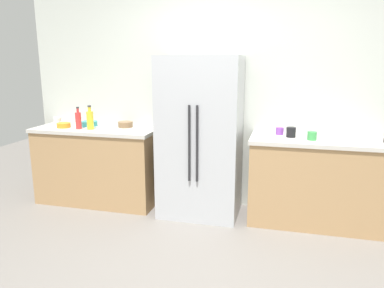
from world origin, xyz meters
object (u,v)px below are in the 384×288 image
at_px(refrigerator, 200,137).
at_px(cup_a, 57,121).
at_px(cup_b, 280,131).
at_px(cup_d, 312,136).
at_px(bowl_c, 64,125).
at_px(cup_c, 291,132).
at_px(bowl_a, 89,124).
at_px(bottle_a, 78,120).
at_px(bottle_b, 90,120).
at_px(bowl_b, 125,124).

distance_m(refrigerator, cup_a, 1.79).
xyz_separation_m(cup_b, cup_d, (0.31, -0.20, 0.01)).
height_order(cup_d, bowl_c, cup_d).
distance_m(cup_c, bowl_a, 2.34).
height_order(bottle_a, cup_a, bottle_a).
relative_size(cup_a, bowl_a, 0.55).
height_order(bottle_a, bowl_a, bottle_a).
relative_size(cup_b, bowl_c, 0.54).
height_order(cup_b, bowl_c, cup_b).
xyz_separation_m(bottle_a, bowl_c, (-0.22, 0.03, -0.07)).
relative_size(bowl_a, bowl_c, 1.21).
relative_size(cup_c, cup_d, 1.11).
bearing_deg(cup_a, refrigerator, -1.78).
bearing_deg(bowl_c, refrigerator, 1.52).
height_order(bottle_b, cup_a, bottle_b).
relative_size(refrigerator, bowl_c, 11.05).
relative_size(cup_a, bowl_c, 0.67).
bearing_deg(bottle_b, bowl_b, 34.63).
bearing_deg(bowl_c, cup_c, 1.90).
bearing_deg(bottle_a, cup_a, 160.06).
bearing_deg(bottle_b, cup_d, 0.49).
bearing_deg(refrigerator, bottle_a, -176.88).
distance_m(bottle_b, cup_a, 0.53).
height_order(cup_d, bowl_a, cup_d).
distance_m(cup_b, cup_d, 0.37).
relative_size(bottle_a, bottle_b, 0.93).
distance_m(cup_b, cup_c, 0.16).
height_order(refrigerator, bottle_a, refrigerator).
distance_m(refrigerator, bottle_a, 1.43).
height_order(bowl_a, bowl_c, bowl_a).
relative_size(refrigerator, cup_d, 18.75).
relative_size(refrigerator, bottle_a, 6.79).
relative_size(refrigerator, bowl_a, 9.14).
bearing_deg(refrigerator, bowl_c, -178.48).
height_order(cup_a, cup_c, cup_a).
bearing_deg(bottle_b, bowl_a, 122.67).
height_order(cup_b, cup_d, cup_d).
bearing_deg(refrigerator, bowl_b, 170.52).
bearing_deg(bottle_a, bowl_c, 171.17).
relative_size(bottle_a, bowl_c, 1.63).
bearing_deg(cup_d, cup_b, 147.31).
bearing_deg(bottle_b, bottle_a, -176.77).
relative_size(bottle_a, bowl_b, 1.47).
distance_m(bottle_a, bottle_b, 0.15).
bearing_deg(cup_a, bowl_b, 6.94).
distance_m(bottle_b, bowl_b, 0.41).
bearing_deg(bottle_a, bottle_b, 3.23).
xyz_separation_m(bowl_a, bowl_b, (0.45, 0.03, 0.00)).
height_order(bowl_a, bowl_b, bowl_b).
relative_size(bottle_a, cup_a, 2.44).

